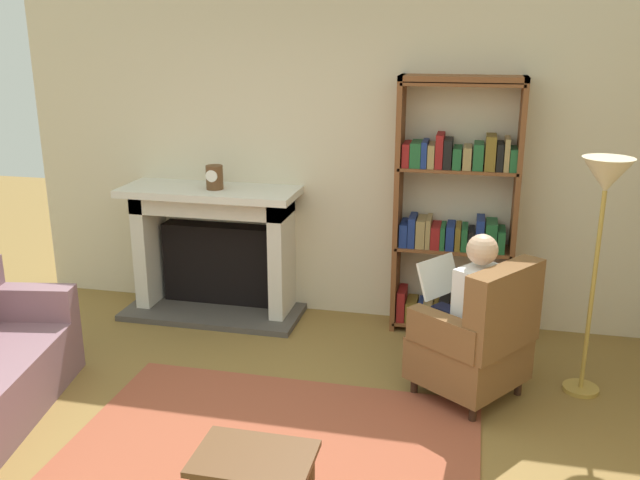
{
  "coord_description": "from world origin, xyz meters",
  "views": [
    {
      "loc": [
        1.07,
        -3.0,
        2.36
      ],
      "look_at": [
        0.1,
        1.2,
        1.05
      ],
      "focal_mm": 38.65,
      "sensor_mm": 36.0,
      "label": 1
    }
  ],
  "objects": [
    {
      "name": "back_wall",
      "position": [
        0.0,
        2.55,
        1.35
      ],
      "size": [
        5.6,
        0.1,
        2.7
      ],
      "primitive_type": "cube",
      "color": "beige",
      "rests_on": "ground"
    },
    {
      "name": "area_rug",
      "position": [
        0.0,
        0.3,
        0.01
      ],
      "size": [
        2.4,
        1.8,
        0.01
      ],
      "primitive_type": "cube",
      "color": "#9C4B32",
      "rests_on": "ground"
    },
    {
      "name": "fireplace",
      "position": [
        -1.08,
        2.3,
        0.59
      ],
      "size": [
        1.52,
        0.64,
        1.11
      ],
      "color": "#4C4742",
      "rests_on": "ground"
    },
    {
      "name": "mantel_clock",
      "position": [
        -1.02,
        2.2,
        1.21
      ],
      "size": [
        0.14,
        0.14,
        0.2
      ],
      "color": "brown",
      "rests_on": "fireplace"
    },
    {
      "name": "bookshelf",
      "position": [
        0.93,
        2.33,
        0.97
      ],
      "size": [
        0.94,
        0.32,
        2.04
      ],
      "color": "brown",
      "rests_on": "ground"
    },
    {
      "name": "armchair_reading",
      "position": [
        1.15,
        1.25,
        0.42
      ],
      "size": [
        0.87,
        0.88,
        0.97
      ],
      "rotation": [
        0.0,
        0.0,
        4.1
      ],
      "color": "#331E14",
      "rests_on": "ground"
    },
    {
      "name": "seated_reader",
      "position": [
        1.06,
        1.32,
        0.62
      ],
      "size": [
        0.59,
        0.56,
        1.14
      ],
      "rotation": [
        0.0,
        0.0,
        4.1
      ],
      "color": "white",
      "rests_on": "ground"
    },
    {
      "name": "side_table",
      "position": [
        0.14,
        -0.37,
        0.39
      ],
      "size": [
        0.56,
        0.39,
        0.47
      ],
      "color": "brown",
      "rests_on": "ground"
    },
    {
      "name": "scattered_books",
      "position": [
        0.05,
        0.17,
        0.03
      ],
      "size": [
        0.49,
        0.5,
        0.03
      ],
      "color": "red",
      "rests_on": "area_rug"
    },
    {
      "name": "floor_lamp",
      "position": [
        1.86,
        1.51,
        1.36
      ],
      "size": [
        0.32,
        0.32,
        1.61
      ],
      "color": "#B7933F",
      "rests_on": "ground"
    }
  ]
}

